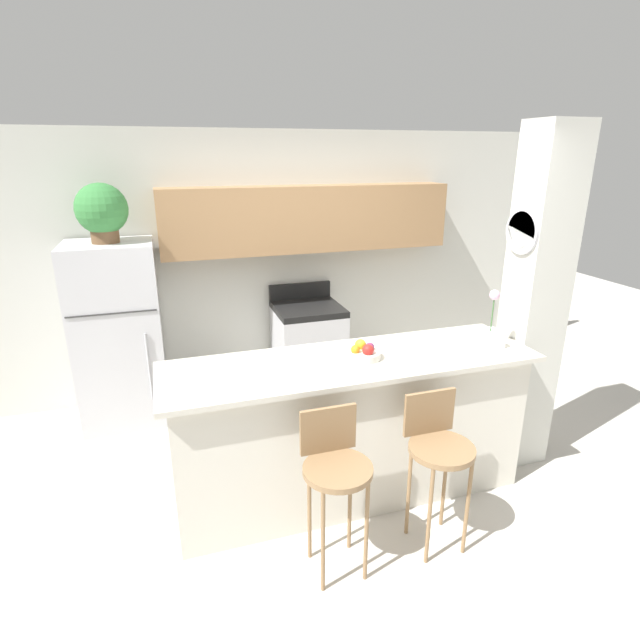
{
  "coord_description": "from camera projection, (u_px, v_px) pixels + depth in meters",
  "views": [
    {
      "loc": [
        -1.14,
        -2.83,
        2.33
      ],
      "look_at": [
        0.0,
        0.7,
        1.09
      ],
      "focal_mm": 28.0,
      "sensor_mm": 36.0,
      "label": 1
    }
  ],
  "objects": [
    {
      "name": "ground_plane",
      "position": [
        349.0,
        491.0,
        3.62
      ],
      "size": [
        14.0,
        14.0,
        0.0
      ],
      "primitive_type": "plane",
      "color": "beige"
    },
    {
      "name": "wall_back",
      "position": [
        291.0,
        246.0,
        4.94
      ],
      "size": [
        5.6,
        0.38,
        2.55
      ],
      "color": "silver",
      "rests_on": "ground_plane"
    },
    {
      "name": "pillar_right",
      "position": [
        534.0,
        304.0,
        3.67
      ],
      "size": [
        0.38,
        0.32,
        2.55
      ],
      "color": "silver",
      "rests_on": "ground_plane"
    },
    {
      "name": "counter_bar",
      "position": [
        351.0,
        428.0,
        3.46
      ],
      "size": [
        2.51,
        0.72,
        1.04
      ],
      "color": "silver",
      "rests_on": "ground_plane"
    },
    {
      "name": "refrigerator",
      "position": [
        119.0,
        335.0,
        4.39
      ],
      "size": [
        0.73,
        0.66,
        1.63
      ],
      "color": "silver",
      "rests_on": "ground_plane"
    },
    {
      "name": "stove_range",
      "position": [
        308.0,
        349.0,
        5.03
      ],
      "size": [
        0.64,
        0.63,
        1.07
      ],
      "color": "silver",
      "rests_on": "ground_plane"
    },
    {
      "name": "bar_stool_left",
      "position": [
        335.0,
        468.0,
        2.79
      ],
      "size": [
        0.39,
        0.39,
        0.98
      ],
      "color": "olive",
      "rests_on": "ground_plane"
    },
    {
      "name": "bar_stool_right",
      "position": [
        438.0,
        448.0,
        2.98
      ],
      "size": [
        0.39,
        0.39,
        0.98
      ],
      "color": "olive",
      "rests_on": "ground_plane"
    },
    {
      "name": "potted_plant_on_fridge",
      "position": [
        102.0,
        211.0,
        4.05
      ],
      "size": [
        0.42,
        0.42,
        0.48
      ],
      "color": "brown",
      "rests_on": "refrigerator"
    },
    {
      "name": "orchid_vase",
      "position": [
        490.0,
        334.0,
        3.49
      ],
      "size": [
        0.15,
        0.15,
        0.41
      ],
      "color": "white",
      "rests_on": "counter_bar"
    },
    {
      "name": "fruit_bowl",
      "position": [
        363.0,
        352.0,
        3.3
      ],
      "size": [
        0.24,
        0.24,
        0.11
      ],
      "color": "silver",
      "rests_on": "counter_bar"
    },
    {
      "name": "trash_bin",
      "position": [
        194.0,
        400.0,
        4.56
      ],
      "size": [
        0.28,
        0.28,
        0.38
      ],
      "color": "black",
      "rests_on": "ground_plane"
    }
  ]
}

